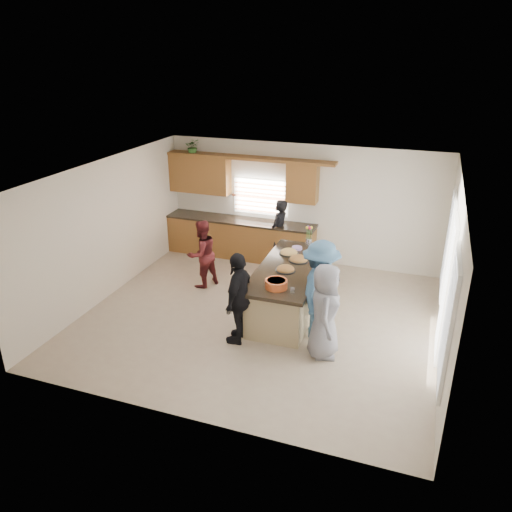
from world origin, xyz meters
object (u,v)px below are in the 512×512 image
at_px(woman_left_mid, 202,254).
at_px(woman_right_back, 320,290).
at_px(salad_bowl, 276,284).
at_px(island, 289,290).
at_px(woman_left_front, 239,298).
at_px(woman_left_back, 279,232).
at_px(woman_right_front, 325,311).

relative_size(woman_left_mid, woman_right_back, 0.82).
bearing_deg(salad_bowl, island, 91.02).
xyz_separation_m(woman_left_front, woman_right_back, (1.27, 0.60, 0.07)).
height_order(woman_left_back, woman_right_front, woman_right_front).
distance_m(salad_bowl, woman_left_mid, 2.54).
bearing_deg(woman_left_back, island, 31.52).
bearing_deg(woman_left_back, woman_right_back, 38.94).
relative_size(salad_bowl, woman_left_front, 0.23).
height_order(island, woman_left_front, woman_left_front).
relative_size(island, woman_left_mid, 1.84).
bearing_deg(woman_left_mid, woman_left_front, 68.91).
relative_size(woman_left_back, woman_left_front, 0.94).
xyz_separation_m(woman_left_back, woman_right_front, (1.82, -3.41, 0.04)).
distance_m(woman_left_back, woman_right_front, 3.87).
distance_m(woman_left_front, woman_right_back, 1.41).
bearing_deg(salad_bowl, woman_right_back, 19.32).
height_order(woman_left_back, woman_left_front, woman_left_front).
xyz_separation_m(island, woman_right_front, (0.94, -1.23, 0.37)).
distance_m(island, woman_right_front, 1.59).
xyz_separation_m(salad_bowl, woman_right_front, (0.92, -0.30, -0.21)).
bearing_deg(woman_right_front, woman_right_back, 9.61).
xyz_separation_m(island, salad_bowl, (0.02, -0.93, 0.58)).
relative_size(island, woman_left_back, 1.73).
bearing_deg(woman_left_front, salad_bowl, 123.20).
bearing_deg(woman_left_mid, salad_bowl, 83.86).
distance_m(salad_bowl, woman_left_back, 3.25).
relative_size(woman_left_mid, woman_right_front, 0.90).
distance_m(woman_left_mid, woman_right_back, 3.04).
xyz_separation_m(salad_bowl, woman_right_back, (0.72, 0.25, -0.13)).
height_order(island, woman_left_mid, woman_left_mid).
height_order(woman_left_front, woman_right_front, woman_left_front).
bearing_deg(woman_left_front, woman_right_back, 116.13).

